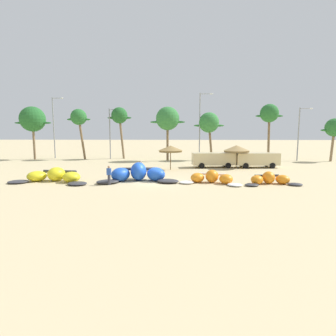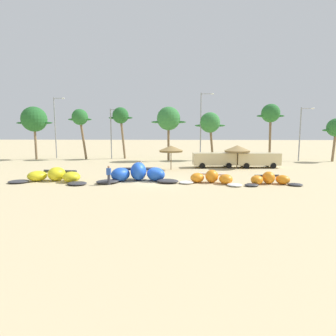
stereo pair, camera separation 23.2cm
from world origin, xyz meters
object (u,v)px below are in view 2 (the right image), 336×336
beach_umbrella_middle (237,149)px  palm_left (80,118)px  kite_far_left (54,176)px  lamppost_west (56,125)px  kite_center (270,180)px  parked_van (257,159)px  palm_right (336,128)px  kite_left_of_center (211,178)px  palm_leftmost (34,119)px  kite_left (138,174)px  palm_right_of_gap (271,114)px  lamppost_west_center (112,130)px  beach_umbrella_near_van (171,149)px  person_by_umbrellas (109,175)px  lamppost_east_center (202,123)px  parked_car_second (213,159)px  palm_center_left (169,119)px  lamppost_east (301,131)px  palm_left_of_gap (121,116)px  palm_center_right (210,123)px  person_near_kites (141,170)px

beach_umbrella_middle → palm_left: size_ratio=0.39×
kite_far_left → lamppost_west: (-9.59, 22.12, 5.15)m
kite_center → lamppost_west: 36.82m
parked_van → palm_right: 16.19m
kite_left_of_center → palm_leftmost: bearing=142.5°
kite_left → palm_right_of_gap: bearing=48.4°
palm_left → lamppost_west_center: bearing=9.9°
beach_umbrella_near_van → person_by_umbrellas: size_ratio=1.76×
lamppost_west_center → lamppost_east_center: 14.74m
parked_car_second → lamppost_east_center: bearing=95.2°
palm_center_left → palm_right: 25.06m
beach_umbrella_near_van → parked_van: (10.63, 2.48, -1.38)m
palm_leftmost → lamppost_west: 3.43m
kite_center → palm_right_of_gap: 23.02m
palm_right → lamppost_east: 4.86m
kite_left_of_center → palm_left: bearing=132.2°
lamppost_east_center → person_by_umbrellas: bearing=-113.5°
lamppost_west → lamppost_east: bearing=-3.9°
person_by_umbrellas → lamppost_east: 32.19m
palm_left_of_gap → palm_right_of_gap: palm_right_of_gap is taller
parked_van → parked_car_second: (-5.41, -0.08, 0.00)m
kite_left → person_by_umbrellas: kite_left is taller
palm_leftmost → lamppost_east: size_ratio=1.04×
palm_leftmost → lamppost_east: bearing=-0.8°
kite_far_left → palm_leftmost: palm_leftmost is taller
palm_left_of_gap → lamppost_east: bearing=-5.5°
lamppost_west → palm_center_right: bearing=-4.0°
palm_center_left → palm_left: bearing=173.2°
parked_van → palm_left_of_gap: size_ratio=0.64×
palm_right_of_gap → lamppost_east_center: lamppost_east_center is taller
kite_left_of_center → palm_leftmost: 33.59m
kite_center → person_by_umbrellas: (-13.71, -0.85, 0.41)m
beach_umbrella_middle → palm_left: palm_left is taller
kite_left → lamppost_west: size_ratio=0.75×
lamppost_east → palm_right: bearing=-7.3°
beach_umbrella_middle → lamppost_west: size_ratio=0.31×
kite_left_of_center → lamppost_west: 32.92m
kite_left_of_center → person_by_umbrellas: person_by_umbrellas is taller
palm_center_left → lamppost_west_center: (-9.44, 2.60, -1.74)m
palm_leftmost → palm_center_left: size_ratio=1.02×
parked_car_second → palm_center_left: palm_center_left is taller
palm_left → palm_left_of_gap: bearing=11.4°
palm_right → palm_left: bearing=177.0°
person_near_kites → lamppost_west: 26.59m
beach_umbrella_near_van → parked_van: beach_umbrella_near_van is taller
palm_left → palm_center_left: palm_center_left is taller
beach_umbrella_middle → palm_center_left: (-8.82, 8.99, 4.01)m
person_near_kites → kite_left_of_center: bearing=-21.3°
lamppost_east_center → kite_far_left: bearing=-126.1°
parked_car_second → person_near_kites: size_ratio=3.36×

